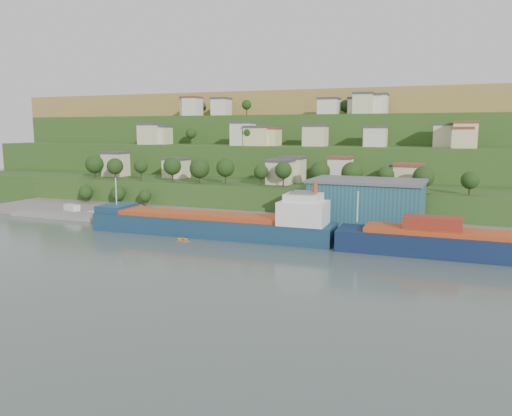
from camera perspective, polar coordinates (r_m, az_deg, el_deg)
The scene contains 11 objects.
ground at distance 129.42m, azimuth -7.56°, elevation -3.85°, with size 500.00×500.00×0.00m, color #43524F.
quay at distance 147.20m, azimuth 4.60°, elevation -2.25°, with size 220.00×26.00×4.00m, color slate.
pebble_beach at distance 178.46m, azimuth -19.74°, elevation -0.77°, with size 40.00×18.00×2.40m, color slate.
hillside at distance 287.13m, azimuth 8.87°, elevation 3.16°, with size 360.00×210.80×96.00m.
cargo_ship_near at distance 135.30m, azimuth -4.47°, elevation -2.03°, with size 68.57×12.42×17.57m.
cargo_ship_far at distance 122.66m, azimuth 25.54°, elevation -4.06°, with size 64.35×11.54×17.45m.
warehouse at distance 143.02m, azimuth 12.53°, elevation 0.67°, with size 31.63×20.05×12.80m.
caravan at distance 175.82m, azimuth -20.30°, elevation -0.08°, with size 6.09×2.54×2.84m, color silver.
dinghy at distance 171.29m, azimuth -18.14°, elevation -0.53°, with size 4.26×1.60×0.85m, color silver.
kayak_orange at distance 130.23m, azimuth -8.30°, elevation -3.68°, with size 3.34×0.75×0.83m.
kayak_yellow at distance 132.88m, azimuth -8.38°, elevation -3.44°, with size 2.84×0.68×0.70m.
Camera 1 is at (61.21, -110.41, 28.50)m, focal length 35.00 mm.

